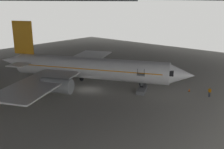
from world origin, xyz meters
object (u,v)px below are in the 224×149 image
traffic_cone_orange (189,90)px  crew_worker_near_nose (210,92)px  crew_worker_by_stairs (140,82)px  baggage_tug (36,91)px  airplane_main (87,68)px  boarding_stairs (142,88)px

traffic_cone_orange → crew_worker_near_nose: bearing=-94.7°
crew_worker_by_stairs → traffic_cone_orange: bearing=-67.3°
crew_worker_by_stairs → baggage_tug: bearing=142.5°
crew_worker_near_nose → crew_worker_by_stairs: bearing=104.7°
crew_worker_near_nose → crew_worker_by_stairs: size_ratio=0.97×
airplane_main → traffic_cone_orange: (9.92, -17.02, -3.35)m
crew_worker_near_nose → baggage_tug: (-19.06, 24.63, -0.45)m
crew_worker_near_nose → crew_worker_by_stairs: 12.96m
crew_worker_by_stairs → boarding_stairs: bearing=-138.6°
airplane_main → crew_worker_near_nose: bearing=-65.3°
boarding_stairs → traffic_cone_orange: 8.88m
crew_worker_near_nose → crew_worker_by_stairs: (-3.29, 12.53, 0.04)m
airplane_main → crew_worker_near_nose: size_ratio=22.42×
crew_worker_near_nose → traffic_cone_orange: 3.96m
airplane_main → crew_worker_by_stairs: (6.31, -8.38, -2.63)m
airplane_main → boarding_stairs: (3.98, -10.43, -2.89)m
baggage_tug → boarding_stairs: bearing=-46.5°
crew_worker_near_nose → traffic_cone_orange: size_ratio=2.85×
baggage_tug → traffic_cone_orange: bearing=-46.9°
airplane_main → traffic_cone_orange: airplane_main is taller
crew_worker_by_stairs → baggage_tug: crew_worker_by_stairs is taller
airplane_main → crew_worker_near_nose: 23.16m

